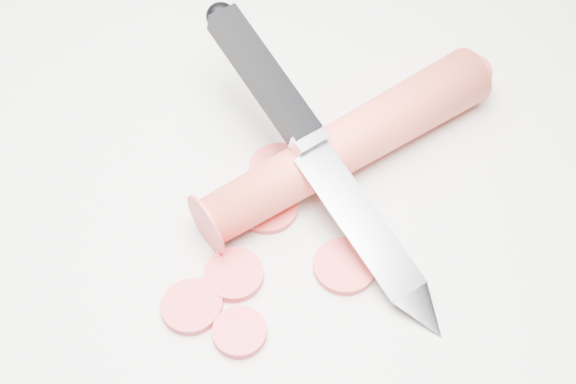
% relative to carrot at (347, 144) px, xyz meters
% --- Properties ---
extents(ground, '(2.40, 2.40, 0.00)m').
position_rel_carrot_xyz_m(ground, '(-0.02, -0.03, -0.02)').
color(ground, beige).
rests_on(ground, ground).
extents(carrot, '(0.14, 0.21, 0.04)m').
position_rel_carrot_xyz_m(carrot, '(0.00, 0.00, 0.00)').
color(carrot, '#E64532').
rests_on(carrot, ground).
extents(carrot_slice_0, '(0.04, 0.04, 0.01)m').
position_rel_carrot_xyz_m(carrot_slice_0, '(-0.04, -0.14, -0.02)').
color(carrot_slice_0, '#DC3738').
rests_on(carrot_slice_0, ground).
extents(carrot_slice_1, '(0.04, 0.04, 0.01)m').
position_rel_carrot_xyz_m(carrot_slice_1, '(-0.03, -0.11, -0.02)').
color(carrot_slice_1, '#DC3738').
rests_on(carrot_slice_1, ground).
extents(carrot_slice_2, '(0.04, 0.04, 0.01)m').
position_rel_carrot_xyz_m(carrot_slice_2, '(-0.04, -0.03, -0.02)').
color(carrot_slice_2, '#DC3738').
rests_on(carrot_slice_2, ground).
extents(carrot_slice_3, '(0.03, 0.03, 0.01)m').
position_rel_carrot_xyz_m(carrot_slice_3, '(-0.01, -0.14, -0.02)').
color(carrot_slice_3, '#DC3738').
rests_on(carrot_slice_3, ground).
extents(carrot_slice_4, '(0.04, 0.04, 0.01)m').
position_rel_carrot_xyz_m(carrot_slice_4, '(0.03, -0.08, -0.02)').
color(carrot_slice_4, '#DC3738').
rests_on(carrot_slice_4, ground).
extents(carrot_slice_5, '(0.04, 0.04, 0.01)m').
position_rel_carrot_xyz_m(carrot_slice_5, '(-0.03, -0.06, -0.02)').
color(carrot_slice_5, '#DC3738').
rests_on(carrot_slice_5, ground).
extents(carrot_slice_6, '(0.03, 0.03, 0.01)m').
position_rel_carrot_xyz_m(carrot_slice_6, '(-0.04, -0.14, -0.02)').
color(carrot_slice_6, '#DC3738').
rests_on(carrot_slice_6, ground).
extents(kitchen_knife, '(0.23, 0.15, 0.08)m').
position_rel_carrot_xyz_m(kitchen_knife, '(-0.00, -0.03, 0.02)').
color(kitchen_knife, '#B8BABF').
rests_on(kitchen_knife, ground).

